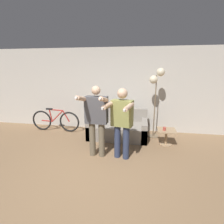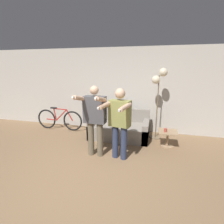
# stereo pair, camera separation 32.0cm
# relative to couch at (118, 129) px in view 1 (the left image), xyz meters

# --- Properties ---
(ground_plane) EXTENTS (16.00, 16.00, 0.00)m
(ground_plane) POSITION_rel_couch_xyz_m (-0.27, -2.30, -0.26)
(ground_plane) COLOR #846647
(wall_back) EXTENTS (10.00, 0.05, 2.60)m
(wall_back) POSITION_rel_couch_xyz_m (-0.27, 0.70, 1.04)
(wall_back) COLOR beige
(wall_back) RESTS_ON ground_plane
(couch) EXTENTS (1.68, 0.90, 0.80)m
(couch) POSITION_rel_couch_xyz_m (0.00, 0.00, 0.00)
(couch) COLOR gray
(couch) RESTS_ON ground_plane
(person_left) EXTENTS (0.57, 0.67, 1.62)m
(person_left) POSITION_rel_couch_xyz_m (-0.32, -1.23, 0.69)
(person_left) COLOR #6B604C
(person_left) RESTS_ON ground_plane
(person_right) EXTENTS (0.61, 0.75, 1.58)m
(person_right) POSITION_rel_couch_xyz_m (0.25, -1.23, 0.66)
(person_right) COLOR #2D3856
(person_right) RESTS_ON ground_plane
(cat) EXTENTS (0.43, 0.14, 0.18)m
(cat) POSITION_rel_couch_xyz_m (-0.37, 0.34, 0.62)
(cat) COLOR #3D3833
(cat) RESTS_ON couch
(floor_lamp) EXTENTS (0.41, 0.31, 1.99)m
(floor_lamp) POSITION_rel_couch_xyz_m (1.04, 0.21, 1.34)
(floor_lamp) COLOR #756047
(floor_lamp) RESTS_ON ground_plane
(side_table) EXTENTS (0.47, 0.47, 0.41)m
(side_table) POSITION_rel_couch_xyz_m (1.33, -0.31, 0.04)
(side_table) COLOR #A38460
(side_table) RESTS_ON ground_plane
(cup) EXTENTS (0.08, 0.08, 0.09)m
(cup) POSITION_rel_couch_xyz_m (1.26, -0.37, 0.20)
(cup) COLOR #B7473D
(cup) RESTS_ON side_table
(bicycle) EXTENTS (1.60, 0.07, 0.74)m
(bicycle) POSITION_rel_couch_xyz_m (-2.05, 0.16, 0.09)
(bicycle) COLOR black
(bicycle) RESTS_ON ground_plane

